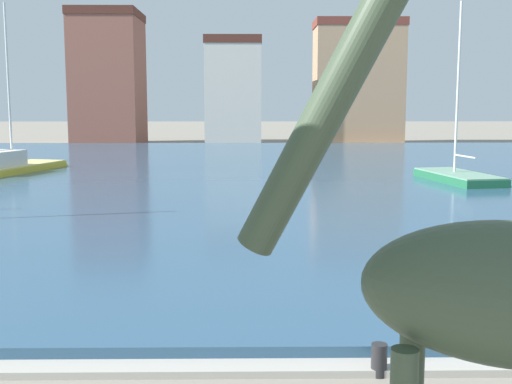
{
  "coord_description": "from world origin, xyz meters",
  "views": [
    {
      "loc": [
        1.33,
        -1.01,
        4.07
      ],
      "look_at": [
        1.51,
        12.6,
        2.2
      ],
      "focal_mm": 45.21,
      "sensor_mm": 36.0,
      "label": 1
    }
  ],
  "objects_px": {
    "sailboat_green": "(453,178)",
    "mooring_bollard": "(379,360)",
    "sailboat_yellow": "(12,168)",
    "giraffe_statue": "(484,307)"
  },
  "relations": [
    {
      "from": "giraffe_statue",
      "to": "sailboat_green",
      "type": "distance_m",
      "value": 29.12
    },
    {
      "from": "sailboat_yellow",
      "to": "mooring_bollard",
      "type": "bearing_deg",
      "value": -60.45
    },
    {
      "from": "sailboat_green",
      "to": "giraffe_statue",
      "type": "bearing_deg",
      "value": -107.4
    },
    {
      "from": "giraffe_statue",
      "to": "sailboat_yellow",
      "type": "distance_m",
      "value": 35.06
    },
    {
      "from": "sailboat_green",
      "to": "mooring_bollard",
      "type": "height_order",
      "value": "sailboat_green"
    },
    {
      "from": "giraffe_statue",
      "to": "sailboat_yellow",
      "type": "bearing_deg",
      "value": 114.72
    },
    {
      "from": "sailboat_yellow",
      "to": "giraffe_statue",
      "type": "bearing_deg",
      "value": -65.28
    },
    {
      "from": "giraffe_statue",
      "to": "mooring_bollard",
      "type": "distance_m",
      "value": 5.79
    },
    {
      "from": "sailboat_green",
      "to": "mooring_bollard",
      "type": "xyz_separation_m",
      "value": [
        -8.24,
        -22.49,
        -0.16
      ]
    },
    {
      "from": "sailboat_green",
      "to": "sailboat_yellow",
      "type": "distance_m",
      "value": 23.67
    }
  ]
}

